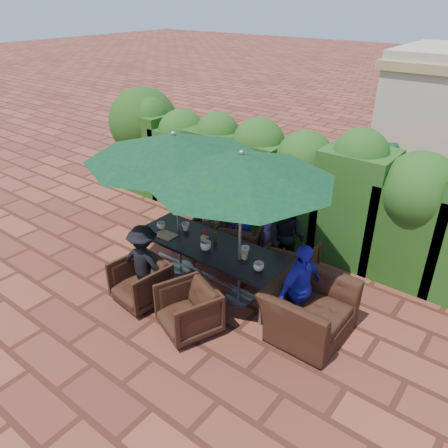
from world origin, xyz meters
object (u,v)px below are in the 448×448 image
Objects in this scene: chair_far_left at (212,230)px; chair_end_right at (309,302)px; chair_far_mid at (240,239)px; chair_near_right at (188,308)px; dining_table at (210,249)px; chair_near_left at (140,280)px; chair_far_right at (292,260)px; umbrella_right at (241,167)px; umbrella_left at (174,147)px.

chair_far_left is 0.57× the size of chair_end_right.
chair_near_right is (0.52, -1.97, -0.03)m from chair_far_mid.
dining_table is 1.82m from chair_end_right.
chair_near_right is (1.03, -0.04, 0.00)m from chair_near_left.
chair_near_left is (-0.57, -1.01, -0.29)m from dining_table.
chair_near_left is (-1.54, -1.95, 0.00)m from chair_far_right.
chair_near_right reaches higher than chair_far_right.
chair_end_right reaches higher than chair_near_left.
umbrella_right is 2.08m from chair_end_right.
umbrella_left is 3.57× the size of chair_near_right.
umbrella_left reaches higher than chair_near_right.
chair_near_left is at bearing -160.32° from chair_near_right.
chair_far_right is (1.73, -0.02, 0.04)m from chair_far_left.
chair_far_right is 2.48m from chair_near_left.
chair_end_right is at bearing 58.51° from chair_near_right.
umbrella_left is 2.32× the size of chair_end_right.
umbrella_left is 2.42m from chair_near_right.
chair_far_left is at bearing -5.51° from chair_far_right.
umbrella_right is at bearing 65.25° from chair_far_right.
umbrella_left is at bearing 70.65° from chair_far_left.
chair_far_left is 2.35m from chair_near_right.
umbrella_left reaches higher than chair_far_mid.
chair_far_mid is 1.99m from chair_near_left.
umbrella_left is at bearing 177.97° from dining_table.
umbrella_left reaches higher than chair_far_left.
chair_far_left is 0.83× the size of chair_far_mid.
dining_table is 3.82× the size of chair_far_left.
dining_table is at bearing 75.57° from chair_far_mid.
chair_far_right is at bearing 40.35° from chair_end_right.
umbrella_left is (-0.71, 0.03, 1.54)m from dining_table.
chair_near_left is (-0.51, -1.93, -0.03)m from chair_far_mid.
dining_table is 3.42× the size of chair_near_left.
chair_near_left is (0.19, -1.97, 0.04)m from chair_far_left.
chair_end_right is (1.81, -0.06, -0.16)m from dining_table.
umbrella_left is 2.09m from chair_far_left.
chair_far_right is 0.98× the size of chair_near_right.
dining_table is 1.69m from umbrella_left.
umbrella_left is 2.65m from chair_far_right.
chair_end_right is (2.38, 0.95, 0.14)m from chair_near_left.
umbrella_left and umbrella_right have the same top height.
umbrella_right is at bearing -5.19° from dining_table.
umbrella_left reaches higher than dining_table.
chair_near_right is at bearing -98.68° from umbrella_right.
chair_far_mid is at bearing 82.74° from chair_near_left.
chair_far_mid is 1.10× the size of chair_far_right.
chair_far_left is (-0.05, 0.93, -1.87)m from umbrella_left.
chair_near_right is at bearing 98.75° from chair_far_left.
chair_end_right is at bearing 134.01° from chair_far_mid.
chair_far_left is (-0.76, 0.96, -0.33)m from dining_table.
chair_near_right is at bearing 126.48° from chair_end_right.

